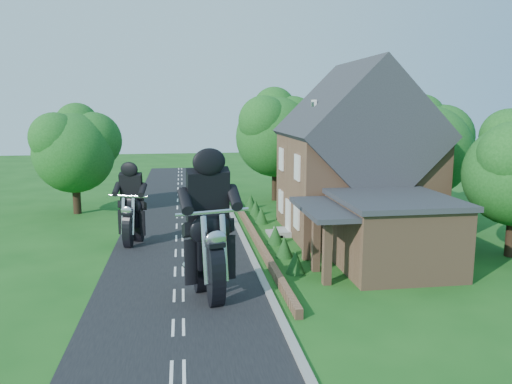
{
  "coord_description": "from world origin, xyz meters",
  "views": [
    {
      "loc": [
        0.28,
        -22.44,
        7.57
      ],
      "look_at": [
        4.36,
        4.99,
        2.8
      ],
      "focal_mm": 35.0,
      "sensor_mm": 36.0,
      "label": 1
    }
  ],
  "objects": [
    {
      "name": "shrub_a",
      "position": [
        5.3,
        -1.0,
        0.55
      ],
      "size": [
        0.9,
        0.9,
        1.1
      ],
      "primitive_type": "cone",
      "color": "#133C14",
      "rests_on": "ground"
    },
    {
      "name": "shrub_b",
      "position": [
        5.3,
        1.5,
        0.55
      ],
      "size": [
        0.9,
        0.9,
        1.1
      ],
      "primitive_type": "cone",
      "color": "#133C14",
      "rests_on": "ground"
    },
    {
      "name": "tree_far_road",
      "position": [
        -6.86,
        14.11,
        4.84
      ],
      "size": [
        6.08,
        5.6,
        7.84
      ],
      "color": "black",
      "rests_on": "ground"
    },
    {
      "name": "kerb",
      "position": [
        3.65,
        0.0,
        0.06
      ],
      "size": [
        0.3,
        80.0,
        0.12
      ],
      "primitive_type": "cube",
      "color": "gray",
      "rests_on": "ground"
    },
    {
      "name": "shrub_c",
      "position": [
        5.3,
        4.0,
        0.55
      ],
      "size": [
        0.9,
        0.9,
        1.1
      ],
      "primitive_type": "cone",
      "color": "#133C14",
      "rests_on": "ground"
    },
    {
      "name": "motorcycle_lead",
      "position": [
        1.22,
        -3.58,
        0.9
      ],
      "size": [
        0.98,
        2.0,
        1.8
      ],
      "primitive_type": null,
      "rotation": [
        0.0,
        0.0,
        3.4
      ],
      "color": "black",
      "rests_on": "ground"
    },
    {
      "name": "motorcycle_follow",
      "position": [
        -2.5,
        4.94,
        0.69
      ],
      "size": [
        0.86,
        1.53,
        1.39
      ],
      "primitive_type": null,
      "rotation": [
        0.0,
        0.0,
        2.79
      ],
      "color": "black",
      "rests_on": "ground"
    },
    {
      "name": "shrub_f",
      "position": [
        5.3,
        14.0,
        0.55
      ],
      "size": [
        0.9,
        0.9,
        1.1
      ],
      "primitive_type": "cone",
      "color": "#133C14",
      "rests_on": "ground"
    },
    {
      "name": "ground",
      "position": [
        0.0,
        0.0,
        0.0
      ],
      "size": [
        120.0,
        120.0,
        0.0
      ],
      "primitive_type": "plane",
      "color": "#164D15",
      "rests_on": "ground"
    },
    {
      "name": "garden_wall",
      "position": [
        4.3,
        5.0,
        0.2
      ],
      "size": [
        0.3,
        22.0,
        0.4
      ],
      "primitive_type": "cube",
      "color": "#8B6347",
      "rests_on": "ground"
    },
    {
      "name": "tree_behind_left",
      "position": [
        8.16,
        17.13,
        5.73
      ],
      "size": [
        6.94,
        6.4,
        9.16
      ],
      "color": "black",
      "rests_on": "ground"
    },
    {
      "name": "shrub_d",
      "position": [
        5.3,
        9.0,
        0.55
      ],
      "size": [
        0.9,
        0.9,
        1.1
      ],
      "primitive_type": "cone",
      "color": "#133C14",
      "rests_on": "ground"
    },
    {
      "name": "annex",
      "position": [
        9.87,
        -0.8,
        1.77
      ],
      "size": [
        7.05,
        5.94,
        3.44
      ],
      "color": "#8B6347",
      "rests_on": "ground"
    },
    {
      "name": "shrub_e",
      "position": [
        5.3,
        11.5,
        0.55
      ],
      "size": [
        0.9,
        0.9,
        1.1
      ],
      "primitive_type": "cone",
      "color": "#133C14",
      "rests_on": "ground"
    },
    {
      "name": "tree_house_right",
      "position": [
        16.65,
        8.62,
        5.19
      ],
      "size": [
        6.51,
        6.0,
        8.4
      ],
      "color": "black",
      "rests_on": "ground"
    },
    {
      "name": "road",
      "position": [
        0.0,
        0.0,
        0.01
      ],
      "size": [
        7.0,
        80.0,
        0.02
      ],
      "primitive_type": "cube",
      "color": "black",
      "rests_on": "ground"
    },
    {
      "name": "house",
      "position": [
        10.49,
        6.0,
        4.34
      ],
      "size": [
        9.54,
        8.64,
        10.24
      ],
      "color": "#8B6347",
      "rests_on": "ground"
    },
    {
      "name": "tree_behind_house",
      "position": [
        14.18,
        16.14,
        6.23
      ],
      "size": [
        7.81,
        7.2,
        10.08
      ],
      "color": "black",
      "rests_on": "ground"
    }
  ]
}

